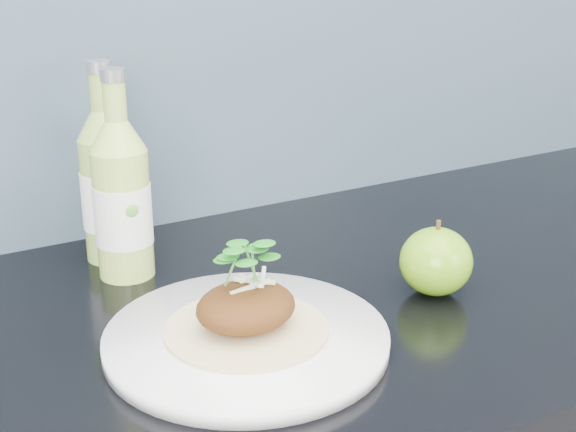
% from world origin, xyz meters
% --- Properties ---
extents(dinner_plate, '(0.32, 0.32, 0.02)m').
position_xyz_m(dinner_plate, '(-0.00, 1.63, 0.91)').
color(dinner_plate, white).
rests_on(dinner_plate, kitchen_counter).
extents(pork_taco, '(0.16, 0.16, 0.10)m').
position_xyz_m(pork_taco, '(-0.00, 1.63, 0.94)').
color(pork_taco, tan).
rests_on(pork_taco, dinner_plate).
extents(green_apple, '(0.08, 0.08, 0.09)m').
position_xyz_m(green_apple, '(0.23, 1.63, 0.94)').
color(green_apple, '#5D9610').
rests_on(green_apple, kitchen_counter).
extents(cider_bottle_left, '(0.09, 0.09, 0.24)m').
position_xyz_m(cider_bottle_left, '(-0.05, 1.85, 0.99)').
color(cider_bottle_left, '#AAC953').
rests_on(cider_bottle_left, kitchen_counter).
extents(cider_bottle_right, '(0.08, 0.08, 0.24)m').
position_xyz_m(cider_bottle_right, '(-0.05, 1.90, 0.99)').
color(cider_bottle_right, '#8CB24A').
rests_on(cider_bottle_right, kitchen_counter).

